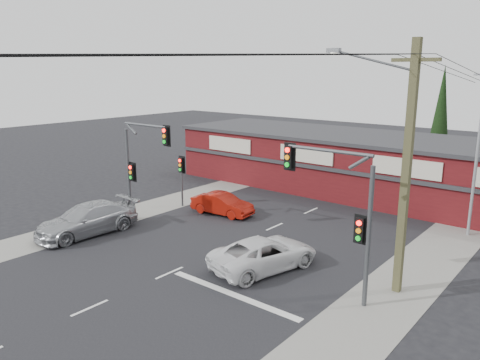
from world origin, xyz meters
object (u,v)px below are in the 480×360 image
Objects in this scene: red_sedan at (222,204)px; utility_pole at (404,162)px; silver_suv at (87,219)px; shop_building at (345,161)px; white_suv at (264,253)px.

utility_pole is at bearing -111.07° from red_sedan.
silver_suv reaches higher than red_sedan.
red_sedan is (3.38, 7.40, -0.16)m from silver_suv.
shop_building reaches higher than red_sedan.
shop_building reaches higher than silver_suv.
white_suv is 1.29× the size of red_sedan.
silver_suv reaches higher than white_suv.
utility_pole reaches higher than red_sedan.
shop_building is (-3.95, 15.62, 1.41)m from white_suv.
utility_pole is (5.41, 1.62, 4.67)m from white_suv.
white_suv is at bearing 17.19° from silver_suv.
utility_pole is at bearing -56.24° from shop_building.
utility_pole is at bearing -148.65° from white_suv.
red_sedan is (-6.91, 4.95, -0.06)m from white_suv.
white_suv is at bearing -75.82° from shop_building.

